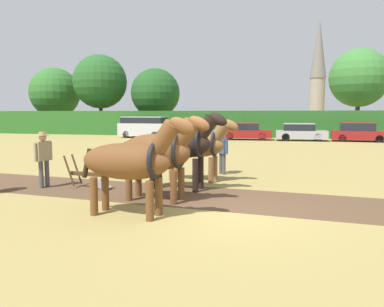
{
  "coord_description": "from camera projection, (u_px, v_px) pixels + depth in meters",
  "views": [
    {
      "loc": [
        1.51,
        -8.54,
        2.35
      ],
      "look_at": [
        -1.4,
        2.62,
        1.1
      ],
      "focal_mm": 35.0,
      "sensor_mm": 36.0,
      "label": 1
    }
  ],
  "objects": [
    {
      "name": "draft_horse_trail_left",
      "position": [
        180.0,
        144.0,
        11.45
      ],
      "size": [
        2.83,
        1.12,
        2.44
      ],
      "rotation": [
        0.0,
        0.0,
        -0.08
      ],
      "color": "black",
      "rests_on": "ground"
    },
    {
      "name": "parked_car_center_right",
      "position": [
        359.0,
        132.0,
        31.08
      ],
      "size": [
        4.55,
        2.11,
        1.58
      ],
      "rotation": [
        0.0,
        0.0,
        -0.06
      ],
      "color": "maroon",
      "rests_on": "ground"
    },
    {
      "name": "parked_car_center",
      "position": [
        300.0,
        132.0,
        31.97
      ],
      "size": [
        4.33,
        2.01,
        1.48
      ],
      "rotation": [
        0.0,
        0.0,
        0.06
      ],
      "color": "#9E9EA8",
      "rests_on": "ground"
    },
    {
      "name": "farmer_beside_team",
      "position": [
        222.0,
        149.0,
        14.36
      ],
      "size": [
        0.47,
        0.51,
        1.66
      ],
      "rotation": [
        0.0,
        0.0,
        0.73
      ],
      "color": "#4C4C4C",
      "rests_on": "ground"
    },
    {
      "name": "tree_center_left",
      "position": [
        155.0,
        93.0,
        43.33
      ],
      "size": [
        5.67,
        5.67,
        7.5
      ],
      "color": "#4C3823",
      "rests_on": "ground"
    },
    {
      "name": "draft_horse_lead_right",
      "position": [
        159.0,
        152.0,
        9.96
      ],
      "size": [
        2.68,
        1.17,
        2.36
      ],
      "rotation": [
        0.0,
        0.0,
        -0.08
      ],
      "color": "brown",
      "rests_on": "ground"
    },
    {
      "name": "parked_car_left",
      "position": [
        193.0,
        131.0,
        34.34
      ],
      "size": [
        4.68,
        2.32,
        1.44
      ],
      "rotation": [
        0.0,
        0.0,
        -0.13
      ],
      "color": "#565B66",
      "rests_on": "ground"
    },
    {
      "name": "draft_horse_lead_left",
      "position": [
        131.0,
        161.0,
        8.47
      ],
      "size": [
        2.89,
        1.04,
        2.34
      ],
      "rotation": [
        0.0,
        0.0,
        -0.08
      ],
      "color": "brown",
      "rests_on": "ground"
    },
    {
      "name": "ground_plane",
      "position": [
        221.0,
        213.0,
        8.85
      ],
      "size": [
        240.0,
        240.0,
        0.0
      ],
      "primitive_type": "plane",
      "color": "#998447"
    },
    {
      "name": "tree_center",
      "position": [
        359.0,
        78.0,
        38.77
      ],
      "size": [
        6.03,
        6.03,
        9.0
      ],
      "color": "#423323",
      "rests_on": "ground"
    },
    {
      "name": "parked_van",
      "position": [
        144.0,
        127.0,
        35.84
      ],
      "size": [
        4.77,
        2.17,
        2.01
      ],
      "rotation": [
        0.0,
        0.0,
        -0.04
      ],
      "color": "#BCBCC1",
      "rests_on": "ground"
    },
    {
      "name": "farmer_at_plow",
      "position": [
        43.0,
        155.0,
        11.75
      ],
      "size": [
        0.44,
        0.67,
        1.76
      ],
      "rotation": [
        0.0,
        0.0,
        -0.23
      ],
      "color": "#4C4C4C",
      "rests_on": "ground"
    },
    {
      "name": "church_spire",
      "position": [
        318.0,
        70.0,
        72.61
      ],
      "size": [
        3.14,
        3.14,
        20.37
      ],
      "color": "gray",
      "rests_on": "ground"
    },
    {
      "name": "plow",
      "position": [
        92.0,
        179.0,
        11.66
      ],
      "size": [
        1.57,
        0.49,
        1.13
      ],
      "rotation": [
        0.0,
        0.0,
        -0.08
      ],
      "color": "#4C331E",
      "rests_on": "ground"
    },
    {
      "name": "parked_car_center_left",
      "position": [
        245.0,
        132.0,
        33.05
      ],
      "size": [
        4.6,
        2.11,
        1.51
      ],
      "rotation": [
        0.0,
        0.0,
        0.09
      ],
      "color": "maroon",
      "rests_on": "ground"
    },
    {
      "name": "tree_far_left",
      "position": [
        55.0,
        93.0,
        47.96
      ],
      "size": [
        6.34,
        6.34,
        8.14
      ],
      "color": "#423323",
      "rests_on": "ground"
    },
    {
      "name": "plowed_furrow_strip",
      "position": [
        55.0,
        186.0,
        12.15
      ],
      "size": [
        26.27,
        4.73,
        0.01
      ],
      "primitive_type": "cube",
      "rotation": [
        0.0,
        0.0,
        -0.08
      ],
      "color": "brown",
      "rests_on": "ground"
    },
    {
      "name": "hedgerow",
      "position": [
        274.0,
        124.0,
        36.43
      ],
      "size": [
        78.04,
        1.43,
        2.59
      ],
      "primitive_type": "cube",
      "color": "#286023",
      "rests_on": "ground"
    },
    {
      "name": "tree_left",
      "position": [
        100.0,
        82.0,
        44.32
      ],
      "size": [
        6.34,
        6.34,
        9.23
      ],
      "color": "#423323",
      "rests_on": "ground"
    },
    {
      "name": "draft_horse_trail_right",
      "position": [
        196.0,
        145.0,
        12.96
      ],
      "size": [
        2.86,
        1.06,
        2.22
      ],
      "rotation": [
        0.0,
        0.0,
        -0.08
      ],
      "color": "brown",
      "rests_on": "ground"
    }
  ]
}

